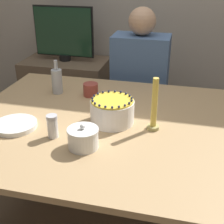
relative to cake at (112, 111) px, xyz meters
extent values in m
cube|color=tan|center=(-0.01, 0.00, -0.08)|extent=(1.50, 1.19, 0.03)
cylinder|color=tan|center=(-0.71, 0.54, -0.44)|extent=(0.07, 0.07, 0.70)
cylinder|color=white|center=(0.00, 0.00, 0.00)|extent=(0.22, 0.22, 0.12)
cylinder|color=yellow|center=(0.00, 0.00, 0.06)|extent=(0.21, 0.21, 0.01)
sphere|color=#23284C|center=(0.10, 0.00, 0.07)|extent=(0.01, 0.01, 0.01)
sphere|color=#23284C|center=(0.09, 0.03, 0.07)|extent=(0.01, 0.01, 0.01)
sphere|color=#23284C|center=(0.08, 0.06, 0.07)|extent=(0.01, 0.01, 0.01)
sphere|color=#23284C|center=(0.05, 0.08, 0.07)|extent=(0.01, 0.01, 0.01)
sphere|color=#23284C|center=(0.02, 0.09, 0.07)|extent=(0.01, 0.01, 0.01)
sphere|color=#23284C|center=(-0.01, 0.10, 0.07)|extent=(0.01, 0.01, 0.01)
sphere|color=#23284C|center=(-0.04, 0.09, 0.07)|extent=(0.01, 0.01, 0.01)
sphere|color=#23284C|center=(-0.07, 0.07, 0.07)|extent=(0.01, 0.01, 0.01)
sphere|color=#23284C|center=(-0.09, 0.05, 0.07)|extent=(0.01, 0.01, 0.01)
sphere|color=#23284C|center=(-0.10, 0.02, 0.07)|extent=(0.01, 0.01, 0.01)
sphere|color=#23284C|center=(-0.10, -0.02, 0.07)|extent=(0.01, 0.01, 0.01)
sphere|color=#23284C|center=(-0.09, -0.05, 0.07)|extent=(0.01, 0.01, 0.01)
sphere|color=#23284C|center=(-0.07, -0.07, 0.07)|extent=(0.01, 0.01, 0.01)
sphere|color=#23284C|center=(-0.04, -0.09, 0.07)|extent=(0.01, 0.01, 0.01)
sphere|color=#23284C|center=(-0.01, -0.10, 0.07)|extent=(0.01, 0.01, 0.01)
sphere|color=#23284C|center=(0.02, -0.09, 0.07)|extent=(0.01, 0.01, 0.01)
sphere|color=#23284C|center=(0.05, -0.08, 0.07)|extent=(0.01, 0.01, 0.01)
sphere|color=#23284C|center=(0.08, -0.06, 0.07)|extent=(0.01, 0.01, 0.01)
sphere|color=#23284C|center=(0.09, -0.03, 0.07)|extent=(0.01, 0.01, 0.01)
cylinder|color=white|center=(-0.07, -0.26, -0.02)|extent=(0.13, 0.13, 0.08)
cylinder|color=white|center=(-0.07, -0.26, 0.02)|extent=(0.14, 0.14, 0.01)
sphere|color=white|center=(-0.07, -0.26, 0.04)|extent=(0.02, 0.02, 0.02)
cylinder|color=white|center=(-0.23, -0.21, -0.02)|extent=(0.05, 0.05, 0.09)
cylinder|color=silver|center=(-0.23, -0.21, 0.04)|extent=(0.05, 0.05, 0.02)
cylinder|color=white|center=(-0.45, -0.16, -0.06)|extent=(0.21, 0.21, 0.01)
cylinder|color=white|center=(-0.45, -0.16, -0.05)|extent=(0.21, 0.21, 0.01)
cylinder|color=white|center=(-0.45, -0.16, -0.04)|extent=(0.21, 0.21, 0.01)
cylinder|color=tan|center=(0.21, -0.02, -0.05)|extent=(0.06, 0.06, 0.02)
cylinder|color=gold|center=(0.21, -0.02, 0.08)|extent=(0.03, 0.03, 0.24)
cylinder|color=#B2B7BC|center=(-0.42, 0.30, 0.01)|extent=(0.06, 0.06, 0.15)
cylinder|color=#B2B7BC|center=(-0.42, 0.30, 0.12)|extent=(0.02, 0.02, 0.06)
cylinder|color=#993D33|center=(-0.21, 0.31, -0.02)|extent=(0.09, 0.09, 0.08)
cube|color=#2D2D38|center=(0.02, 0.80, -0.57)|extent=(0.34, 0.34, 0.45)
cube|color=#4C6B99|center=(0.02, 0.80, -0.07)|extent=(0.40, 0.24, 0.56)
sphere|color=tan|center=(0.02, 0.80, 0.30)|extent=(0.19, 0.19, 0.19)
cube|color=brown|center=(-0.70, 1.13, -0.46)|extent=(0.73, 0.45, 0.68)
cylinder|color=black|center=(-0.70, 1.13, -0.09)|extent=(0.10, 0.10, 0.05)
cube|color=black|center=(-0.70, 1.14, 0.13)|extent=(0.52, 0.02, 0.42)
cube|color=#193823|center=(-0.70, 1.13, 0.13)|extent=(0.50, 0.03, 0.40)
camera|label=1|loc=(0.33, -1.36, 0.68)|focal=50.00mm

